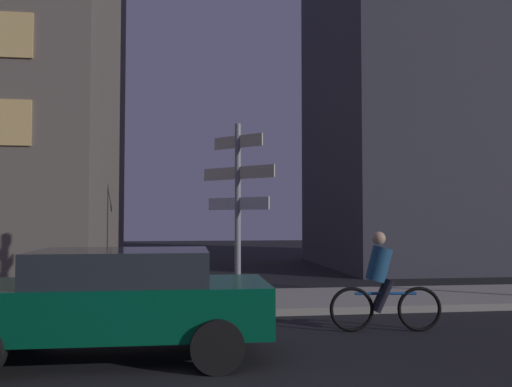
# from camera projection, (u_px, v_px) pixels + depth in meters

# --- Properties ---
(sidewalk_kerb) EXTENTS (40.00, 2.89, 0.14)m
(sidewalk_kerb) POSITION_uv_depth(u_px,v_px,m) (194.00, 302.00, 11.31)
(sidewalk_kerb) COLOR gray
(sidewalk_kerb) RESTS_ON ground_plane
(signpost) EXTENTS (1.26, 1.26, 3.53)m
(signpost) POSITION_uv_depth(u_px,v_px,m) (238.00, 199.00, 10.53)
(signpost) COLOR gray
(signpost) RESTS_ON sidewalk_kerb
(car_far_oncoming) EXTENTS (4.21, 1.96, 1.41)m
(car_far_oncoming) POSITION_uv_depth(u_px,v_px,m) (113.00, 299.00, 7.07)
(car_far_oncoming) COLOR #05472D
(car_far_oncoming) RESTS_ON ground_plane
(cyclist) EXTENTS (1.82, 0.37, 1.61)m
(cyclist) POSITION_uv_depth(u_px,v_px,m) (382.00, 285.00, 8.76)
(cyclist) COLOR black
(cyclist) RESTS_ON ground_plane
(building_right_block) EXTENTS (13.52, 8.32, 18.00)m
(building_right_block) POSITION_uv_depth(u_px,v_px,m) (490.00, 38.00, 21.56)
(building_right_block) COLOR #383842
(building_right_block) RESTS_ON ground_plane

